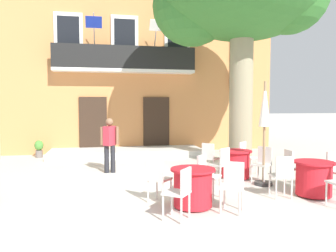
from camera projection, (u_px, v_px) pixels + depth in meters
ground_plane at (144, 179)px, 8.71m from camera, size 120.00×120.00×0.00m
building_facade at (122, 67)px, 15.27m from camera, size 13.00×5.09×7.50m
entrance_step_platform at (127, 152)px, 12.66m from camera, size 5.85×1.85×0.25m
cafe_table_near_tree at (314, 178)px, 7.03m from camera, size 0.86×0.86×0.76m
cafe_chair_near_tree_1 at (293, 166)px, 7.75m from camera, size 0.42×0.42×0.91m
cafe_chair_near_tree_2 at (282, 173)px, 6.87m from camera, size 0.44×0.44×0.91m
cafe_table_middle at (193, 187)px, 6.25m from camera, size 0.86×0.86×0.76m
cafe_chair_middle_0 at (233, 183)px, 6.03m from camera, size 0.55×0.55×0.91m
cafe_chair_middle_1 at (206, 173)px, 6.92m from camera, size 0.57×0.57×0.91m
cafe_chair_middle_2 at (158, 177)px, 6.55m from camera, size 0.56×0.56×0.91m
cafe_chair_middle_3 at (180, 190)px, 5.54m from camera, size 0.56×0.56×0.91m
cafe_table_front at (236, 164)px, 8.73m from camera, size 0.86×0.86×0.76m
cafe_chair_front_0 at (263, 162)px, 8.26m from camera, size 0.56×0.56×0.91m
cafe_chair_front_1 at (246, 155)px, 9.34m from camera, size 0.56×0.56×0.91m
cafe_chair_front_2 at (210, 157)px, 9.12m from camera, size 0.56×0.56×0.91m
cafe_chair_front_3 at (221, 163)px, 8.14m from camera, size 0.55×0.55×0.91m
cafe_umbrella at (265, 118)px, 7.93m from camera, size 0.44×0.44×2.55m
ground_planter_left at (39, 148)px, 12.17m from camera, size 0.33×0.33×0.66m
pedestrian_near_entrance at (110, 142)px, 9.44m from camera, size 0.53×0.40×1.59m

